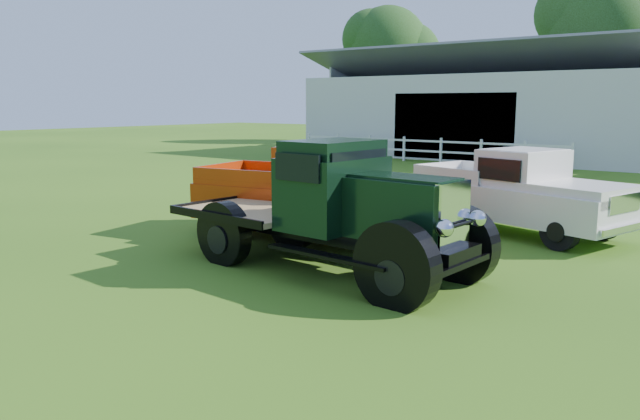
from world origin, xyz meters
The scene contains 8 objects.
ground centered at (0.00, 0.00, 0.00)m, with size 120.00×120.00×0.00m, color #366015.
shed_left centered at (-7.00, 26.00, 2.80)m, with size 18.80×10.20×5.60m, color silver, non-canonical shape.
fence_rail centered at (-8.00, 20.00, 0.60)m, with size 14.20×0.16×1.20m, color white, non-canonical shape.
tree_a centered at (-18.00, 33.00, 5.25)m, with size 6.30×6.30×10.50m, color #1E3A0C, non-canonical shape.
tree_b centered at (-4.00, 34.00, 5.75)m, with size 6.90×6.90×11.50m, color #1E3A0C, non-canonical shape.
vintage_flatbed centered at (0.26, 1.34, 1.11)m, with size 5.58×2.21×2.21m, color black, non-canonical shape.
red_pickup centered at (-1.41, 3.30, 0.99)m, with size 5.43×2.09×1.98m, color #AC3009, non-canonical shape.
white_pickup centered at (1.67, 6.37, 0.90)m, with size 4.90×1.90×1.80m, color silver, non-canonical shape.
Camera 1 is at (6.43, -6.92, 2.80)m, focal length 35.00 mm.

